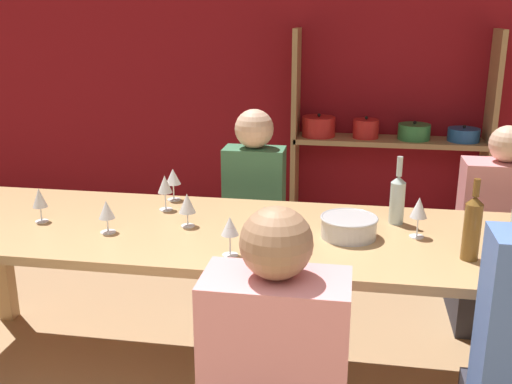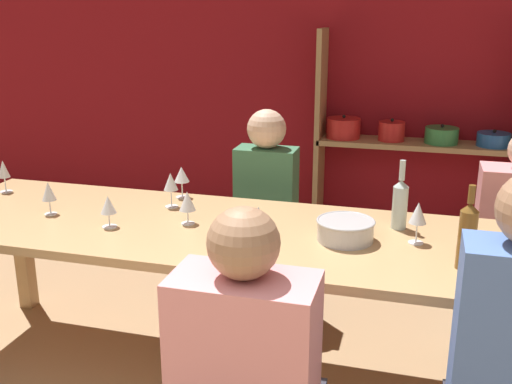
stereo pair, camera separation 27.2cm
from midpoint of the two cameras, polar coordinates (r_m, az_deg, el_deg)
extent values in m
cube|color=maroon|center=(4.51, 9.20, 12.15)|extent=(8.80, 0.06, 2.70)
cube|color=tan|center=(4.40, 7.85, 4.78)|extent=(0.04, 0.30, 1.59)
cube|color=tan|center=(4.59, 15.85, -5.39)|extent=(1.35, 0.30, 0.04)
cylinder|color=red|center=(4.58, 9.59, -4.06)|extent=(0.17, 0.17, 0.10)
sphere|color=black|center=(4.56, 9.63, -3.31)|extent=(0.02, 0.02, 0.02)
cylinder|color=gold|center=(4.56, 13.81, -4.37)|extent=(0.26, 0.26, 0.11)
sphere|color=black|center=(4.54, 13.87, -3.57)|extent=(0.02, 0.02, 0.02)
cylinder|color=#E0561E|center=(4.57, 18.04, -4.65)|extent=(0.22, 0.22, 0.12)
sphere|color=black|center=(4.54, 18.13, -3.82)|extent=(0.02, 0.02, 0.02)
cylinder|color=red|center=(4.59, 22.26, -4.81)|extent=(0.24, 0.24, 0.14)
sphere|color=black|center=(4.57, 22.37, -3.83)|extent=(0.02, 0.02, 0.02)
cube|color=tan|center=(4.36, 16.69, 4.35)|extent=(1.35, 0.30, 0.04)
cylinder|color=red|center=(4.36, 10.12, 6.01)|extent=(0.24, 0.24, 0.14)
sphere|color=black|center=(4.34, 10.17, 7.09)|extent=(0.02, 0.02, 0.02)
cylinder|color=red|center=(4.34, 14.56, 5.62)|extent=(0.18, 0.18, 0.13)
sphere|color=black|center=(4.32, 14.63, 6.64)|extent=(0.02, 0.02, 0.02)
cylinder|color=#338447|center=(4.35, 18.99, 5.10)|extent=(0.23, 0.23, 0.11)
sphere|color=black|center=(4.34, 19.08, 5.97)|extent=(0.02, 0.02, 0.02)
cylinder|color=#235BAD|center=(4.39, 23.38, 4.60)|extent=(0.22, 0.22, 0.09)
sphere|color=black|center=(4.38, 23.46, 5.33)|extent=(0.02, 0.02, 0.02)
cube|color=tan|center=(2.68, 2.33, -4.13)|extent=(3.15, 0.90, 0.04)
cube|color=tan|center=(3.73, -19.39, -5.21)|extent=(0.08, 0.08, 0.73)
cylinder|color=#B7BABC|center=(2.59, 11.50, -3.66)|extent=(0.24, 0.24, 0.09)
torus|color=#B7BABC|center=(2.58, 11.55, -2.79)|extent=(0.25, 0.25, 0.01)
cylinder|color=#B2C6C1|center=(2.78, 16.27, -1.49)|extent=(0.07, 0.07, 0.19)
cone|color=#B2C6C1|center=(2.75, 16.47, 0.74)|extent=(0.07, 0.07, 0.03)
cylinder|color=#B2C6C1|center=(2.73, 16.57, 1.96)|extent=(0.03, 0.03, 0.09)
cylinder|color=brown|center=(2.43, 22.50, -4.31)|extent=(0.07, 0.07, 0.23)
cone|color=brown|center=(2.39, 22.85, -1.41)|extent=(0.07, 0.07, 0.03)
cylinder|color=brown|center=(2.38, 22.99, -0.26)|extent=(0.03, 0.03, 0.07)
cylinder|color=white|center=(3.00, -16.54, -2.05)|extent=(0.06, 0.06, 0.00)
cylinder|color=white|center=(2.99, -16.60, -1.40)|extent=(0.01, 0.01, 0.07)
cone|color=white|center=(2.97, -16.73, 0.04)|extent=(0.07, 0.07, 0.09)
cylinder|color=maroon|center=(2.97, -16.69, -0.38)|extent=(0.04, 0.04, 0.04)
cylinder|color=white|center=(3.14, -4.58, -0.52)|extent=(0.07, 0.07, 0.00)
cylinder|color=white|center=(3.13, -4.60, 0.23)|extent=(0.01, 0.01, 0.08)
cone|color=white|center=(3.11, -4.63, 1.66)|extent=(0.08, 0.08, 0.08)
cylinder|color=beige|center=(3.11, -4.63, 1.31)|extent=(0.04, 0.04, 0.03)
cylinder|color=white|center=(2.54, 3.29, -4.79)|extent=(0.06, 0.06, 0.00)
cylinder|color=white|center=(2.53, 3.31, -3.86)|extent=(0.01, 0.01, 0.08)
cone|color=white|center=(2.50, 3.34, -2.21)|extent=(0.06, 0.06, 0.07)
cylinder|color=maroon|center=(2.51, 3.33, -2.57)|extent=(0.03, 0.03, 0.03)
cylinder|color=white|center=(2.42, -0.17, -5.96)|extent=(0.06, 0.06, 0.00)
cylinder|color=white|center=(2.40, -0.17, -4.99)|extent=(0.01, 0.01, 0.08)
cone|color=white|center=(2.37, -0.17, -3.19)|extent=(0.07, 0.07, 0.08)
cylinder|color=maroon|center=(2.38, -0.17, -3.61)|extent=(0.04, 0.04, 0.03)
cylinder|color=white|center=(3.00, -5.48, -1.42)|extent=(0.07, 0.07, 0.00)
cylinder|color=white|center=(2.98, -5.50, -0.61)|extent=(0.01, 0.01, 0.08)
cone|color=white|center=(2.96, -5.55, 0.97)|extent=(0.07, 0.07, 0.09)
cylinder|color=maroon|center=(2.97, -5.54, 0.56)|extent=(0.04, 0.04, 0.03)
cylinder|color=white|center=(2.65, 17.84, -4.67)|extent=(0.06, 0.06, 0.00)
cylinder|color=white|center=(2.64, 17.93, -3.76)|extent=(0.01, 0.01, 0.09)
cone|color=white|center=(2.61, 18.10, -1.94)|extent=(0.07, 0.07, 0.09)
cylinder|color=maroon|center=(2.62, 18.06, -2.42)|extent=(0.04, 0.04, 0.04)
cylinder|color=white|center=(2.32, 24.75, -8.63)|extent=(0.06, 0.06, 0.00)
cylinder|color=white|center=(2.30, 24.89, -7.62)|extent=(0.01, 0.01, 0.09)
cone|color=white|center=(2.28, 25.13, -5.82)|extent=(0.08, 0.08, 0.07)
cylinder|color=maroon|center=(2.28, 25.08, -6.22)|extent=(0.05, 0.05, 0.03)
cylinder|color=white|center=(2.76, -11.05, -3.30)|extent=(0.07, 0.07, 0.00)
cylinder|color=white|center=(2.75, -11.09, -2.65)|extent=(0.01, 0.01, 0.06)
cone|color=white|center=(2.73, -11.17, -1.23)|extent=(0.07, 0.07, 0.08)
cylinder|color=beige|center=(2.73, -11.15, -1.63)|extent=(0.04, 0.04, 0.03)
cylinder|color=white|center=(2.76, -3.70, -3.05)|extent=(0.06, 0.06, 0.00)
cylinder|color=white|center=(2.75, -3.71, -2.40)|extent=(0.01, 0.01, 0.06)
cone|color=white|center=(2.72, -3.74, -0.89)|extent=(0.08, 0.08, 0.09)
cylinder|color=maroon|center=(2.73, -3.73, -1.35)|extent=(0.04, 0.04, 0.04)
cylinder|color=white|center=(3.45, -20.65, 0.01)|extent=(0.07, 0.07, 0.00)
cylinder|color=white|center=(3.44, -20.73, 0.66)|extent=(0.01, 0.01, 0.08)
cone|color=white|center=(3.42, -20.87, 2.05)|extent=(0.06, 0.06, 0.09)
cylinder|color=maroon|center=(3.42, -20.83, 1.66)|extent=(0.03, 0.03, 0.04)
cube|color=pink|center=(1.95, 2.98, -14.89)|extent=(0.46, 0.25, 0.50)
sphere|color=#9E7556|center=(1.79, 3.16, -4.97)|extent=(0.22, 0.22, 0.22)
cube|color=#2D2D38|center=(3.65, 24.91, -9.08)|extent=(0.43, 0.53, 0.42)
cube|color=#2D2D38|center=(3.59, 3.13, -7.94)|extent=(0.34, 0.43, 0.41)
cube|color=#3D7551|center=(3.41, 3.26, -0.49)|extent=(0.34, 0.19, 0.57)
sphere|color=beige|center=(3.31, 3.38, 6.00)|extent=(0.22, 0.22, 0.22)
camera|label=1|loc=(0.14, -87.14, 0.87)|focal=42.00mm
camera|label=2|loc=(0.14, 92.86, -0.87)|focal=42.00mm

